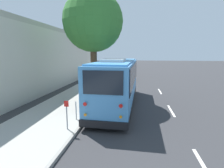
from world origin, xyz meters
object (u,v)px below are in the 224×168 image
Objects in this scene: parked_sedan_silver at (130,66)px; sign_post_far at (76,111)px; street_tree at (93,18)px; parked_sedan_maroon at (132,64)px; shuttle_bus at (117,80)px; parked_sedan_navy at (129,68)px; sign_post_near at (67,115)px; parked_sedan_gray at (128,71)px; parked_sedan_black at (125,76)px; fire_hydrant at (109,81)px.

parked_sedan_silver reaches higher than sign_post_far.
parked_sedan_maroon is at bearing -3.14° from street_tree.
parked_sedan_maroon is (38.29, 0.15, -1.22)m from shuttle_bus.
parked_sedan_navy is at bearing 174.94° from parked_sedan_maroon.
sign_post_near is at bearing 160.51° from shuttle_bus.
shuttle_bus is 1.06× the size of street_tree.
shuttle_bus is at bearing -21.13° from sign_post_near.
parked_sedan_navy is at bearing 2.51° from shuttle_bus.
parked_sedan_gray is 1.00× the size of parked_sedan_navy.
parked_sedan_maroon reaches higher than parked_sedan_gray.
parked_sedan_black is 4.07× the size of sign_post_far.
sign_post_near is at bearing -180.00° from sign_post_far.
sign_post_far is (-3.59, 1.88, -1.17)m from shuttle_bus.
parked_sedan_silver is at bearing -2.36° from sign_post_near.
shuttle_bus is 12.04× the size of fire_hydrant.
street_tree is (1.78, 2.15, 4.70)m from shuttle_bus.
parked_sedan_navy is at bearing 1.87° from parked_sedan_gray.
parked_sedan_black is (11.60, 0.18, -1.26)m from shuttle_bus.
parked_sedan_maroon reaches higher than parked_sedan_navy.
parked_sedan_black reaches higher than sign_post_far.
parked_sedan_silver is at bearing -2.60° from parked_sedan_navy.
shuttle_bus reaches higher than parked_sedan_black.
parked_sedan_silver reaches higher than parked_sedan_black.
fire_hydrant is at bearing 172.26° from parked_sedan_navy.
parked_sedan_silver is (12.72, 0.24, 0.02)m from parked_sedan_gray.
fire_hydrant is (-30.73, 1.72, -0.07)m from parked_sedan_maroon.
parked_sedan_black is 0.93× the size of parked_sedan_navy.
parked_sedan_navy is 24.04m from street_tree.
sign_post_near reaches higher than parked_sedan_maroon.
parked_sedan_silver is (19.40, 0.23, 0.02)m from parked_sedan_black.
parked_sedan_gray is 12.72m from parked_sedan_silver.
sign_post_near is 1.75× the size of fire_hydrant.
parked_sedan_silver is (5.99, 0.03, -0.00)m from parked_sedan_navy.
parked_sedan_black is at bearing -5.91° from sign_post_near.
sign_post_near is (-29.87, 1.50, 0.28)m from parked_sedan_navy.
parked_sedan_navy is at bearing 1.38° from parked_sedan_black.
parked_sedan_maroon is at bearing -3.72° from parked_sedan_silver.
sign_post_far is at bearing 0.00° from sign_post_near.
parked_sedan_silver is 0.91× the size of parked_sedan_maroon.
parked_sedan_silver is 0.47× the size of street_tree.
fire_hydrant is at bearing 157.89° from parked_sedan_black.
parked_sedan_black is at bearing 2.52° from shuttle_bus.
shuttle_bus is 11.67m from parked_sedan_black.
shuttle_bus is 6.86× the size of sign_post_near.
sign_post_far is 1.28× the size of fire_hydrant.
parked_sedan_black is 5.20× the size of fire_hydrant.
shuttle_bus is at bearing -178.60° from parked_sedan_black.
parked_sedan_silver is at bearing 173.90° from parked_sedan_maroon.
parked_sedan_maroon is 30.78m from fire_hydrant.
parked_sedan_gray is 0.49× the size of street_tree.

